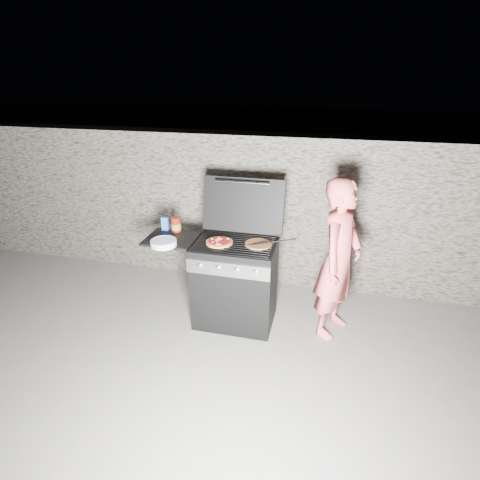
% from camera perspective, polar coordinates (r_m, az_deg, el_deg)
% --- Properties ---
extents(ground, '(50.00, 50.00, 0.00)m').
position_cam_1_polar(ground, '(4.12, -0.69, -12.04)').
color(ground, slate).
extents(stone_wall, '(8.00, 0.35, 1.80)m').
position_cam_1_polar(stone_wall, '(4.61, 2.46, 4.77)').
color(stone_wall, gray).
rests_on(stone_wall, ground).
extents(gas_grill, '(1.34, 0.79, 0.91)m').
position_cam_1_polar(gas_grill, '(3.93, -4.28, -6.15)').
color(gas_grill, black).
rests_on(gas_grill, ground).
extents(pizza_topped, '(0.28, 0.28, 0.03)m').
position_cam_1_polar(pizza_topped, '(3.65, -3.16, -0.25)').
color(pizza_topped, '#BA7F4D').
rests_on(pizza_topped, gas_grill).
extents(pizza_plain, '(0.29, 0.29, 0.01)m').
position_cam_1_polar(pizza_plain, '(3.62, 2.81, -0.60)').
color(pizza_plain, '#E69453').
rests_on(pizza_plain, gas_grill).
extents(sauce_jar, '(0.13, 0.13, 0.15)m').
position_cam_1_polar(sauce_jar, '(3.98, -9.73, 2.38)').
color(sauce_jar, maroon).
rests_on(sauce_jar, gas_grill).
extents(blue_carton, '(0.07, 0.04, 0.15)m').
position_cam_1_polar(blue_carton, '(4.02, -11.36, 2.44)').
color(blue_carton, blue).
rests_on(blue_carton, gas_grill).
extents(plate_stack, '(0.29, 0.29, 0.06)m').
position_cam_1_polar(plate_stack, '(3.69, -11.57, -0.42)').
color(plate_stack, white).
rests_on(plate_stack, gas_grill).
extents(person, '(0.58, 0.69, 1.60)m').
position_cam_1_polar(person, '(3.69, 14.80, -3.02)').
color(person, '#E95E5E').
rests_on(person, ground).
extents(tongs, '(0.49, 0.10, 0.10)m').
position_cam_1_polar(tongs, '(3.57, 4.62, -0.30)').
color(tongs, black).
rests_on(tongs, gas_grill).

